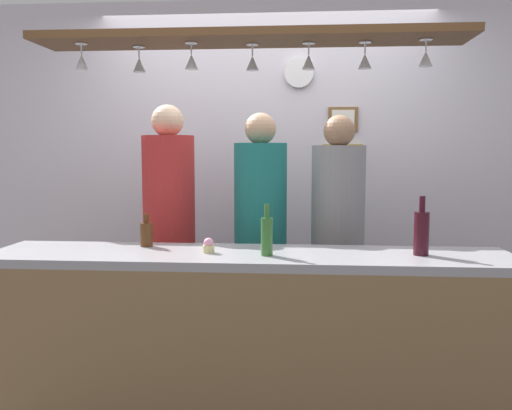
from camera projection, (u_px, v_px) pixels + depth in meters
The scene contains 21 objects.
ground_plane at pixel (255, 399), 3.29m from camera, with size 8.00×8.00×0.00m, color #4C4742.
back_wall at pixel (266, 173), 4.25m from camera, with size 4.40×0.06×2.60m, color silver.
bar_counter at pixel (246, 319), 2.73m from camera, with size 2.70×0.55×0.95m.
overhead_glass_rack at pixel (250, 38), 2.79m from camera, with size 2.20×0.36×0.04m, color brown.
hanging_wineglass_far_left at pixel (82, 61), 2.83m from camera, with size 0.07×0.07×0.13m.
hanging_wineglass_left at pixel (139, 64), 2.91m from camera, with size 0.07×0.07×0.13m.
hanging_wineglass_center_left at pixel (191, 61), 2.81m from camera, with size 0.07×0.07×0.13m.
hanging_wineglass_center at pixel (252, 62), 2.85m from camera, with size 0.07×0.07×0.13m.
hanging_wineglass_center_right at pixel (309, 61), 2.81m from camera, with size 0.07×0.07×0.13m.
hanging_wineglass_right at pixel (365, 60), 2.79m from camera, with size 0.07×0.07×0.13m.
hanging_wineglass_far_right at pixel (426, 58), 2.72m from camera, with size 0.07×0.07×0.13m.
person_left_red_shirt at pixel (169, 212), 3.62m from camera, with size 0.34×0.34×1.77m.
person_middle_teal_shirt at pixel (260, 219), 3.57m from camera, with size 0.34×0.34×1.72m.
person_right_grey_shirt at pixel (338, 221), 3.53m from camera, with size 0.34×0.34×1.70m.
bottle_beer_green_import at pixel (267, 235), 2.77m from camera, with size 0.06×0.06×0.26m.
bottle_wine_dark_red at pixel (421, 232), 2.77m from camera, with size 0.08×0.08×0.30m.
bottle_beer_brown_stubby at pixel (146, 234), 3.03m from camera, with size 0.07×0.07×0.18m.
cupcake at pixel (209, 246), 2.85m from camera, with size 0.06×0.06×0.08m.
picture_frame_lower_pair at pixel (342, 156), 4.15m from camera, with size 0.30×0.02×0.18m.
picture_frame_upper_small at pixel (343, 119), 4.12m from camera, with size 0.22×0.02×0.18m.
wall_clock at pixel (299, 73), 4.11m from camera, with size 0.22×0.22×0.03m, color white.
Camera 1 is at (0.26, -3.15, 1.48)m, focal length 38.71 mm.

